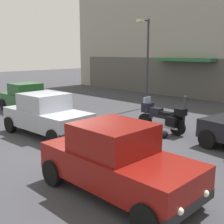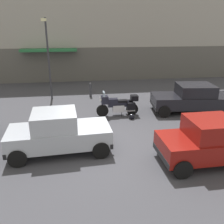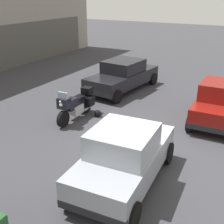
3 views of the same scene
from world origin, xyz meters
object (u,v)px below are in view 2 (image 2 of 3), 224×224
at_px(bollard_curbside, 90,90).
at_px(streetlamp_curbside, 48,52).
at_px(helmet, 132,117).
at_px(car_sedan_far, 194,98).
at_px(car_hatchback_near, 58,132).
at_px(car_wagon_end, 213,141).
at_px(motorcycle, 118,104).

bearing_deg(bollard_curbside, streetlamp_curbside, -176.52).
height_order(helmet, car_sedan_far, car_sedan_far).
xyz_separation_m(car_hatchback_near, streetlamp_curbside, (-0.96, 7.19, 2.24)).
bearing_deg(car_hatchback_near, bollard_curbside, 74.06).
height_order(car_hatchback_near, streetlamp_curbside, streetlamp_curbside).
bearing_deg(bollard_curbside, car_wagon_end, -66.82).
height_order(car_hatchback_near, car_wagon_end, same).
distance_m(car_sedan_far, car_wagon_end, 5.41).
height_order(car_sedan_far, bollard_curbside, car_sedan_far).
bearing_deg(car_sedan_far, helmet, -163.18).
distance_m(helmet, streetlamp_curbside, 6.79).
height_order(car_hatchback_near, car_sedan_far, car_hatchback_near).
bearing_deg(car_hatchback_near, motorcycle, 47.69).
height_order(motorcycle, car_wagon_end, car_wagon_end).
bearing_deg(car_hatchback_near, car_sedan_far, 23.41).
bearing_deg(car_hatchback_near, car_wagon_end, -19.04).
bearing_deg(car_sedan_far, car_hatchback_near, -146.73).
xyz_separation_m(car_hatchback_near, car_sedan_far, (7.13, 3.64, -0.03)).
bearing_deg(car_sedan_far, motorcycle, -173.25).
xyz_separation_m(motorcycle, bollard_curbside, (-1.28, 3.75, -0.10)).
bearing_deg(car_wagon_end, car_hatchback_near, 163.69).
height_order(motorcycle, bollard_curbside, motorcycle).
relative_size(car_sedan_far, streetlamp_curbside, 0.93).
distance_m(car_wagon_end, streetlamp_curbside, 10.97).
distance_m(car_sedan_far, bollard_curbside, 6.66).
xyz_separation_m(car_wagon_end, streetlamp_curbside, (-6.34, 8.67, 2.24)).
bearing_deg(streetlamp_curbside, car_hatchback_near, -82.38).
relative_size(motorcycle, car_hatchback_near, 0.57).
bearing_deg(car_wagon_end, helmet, 112.13).
bearing_deg(motorcycle, helmet, 132.60).
bearing_deg(streetlamp_curbside, car_wagon_end, -53.82).
distance_m(helmet, car_sedan_far, 3.75).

